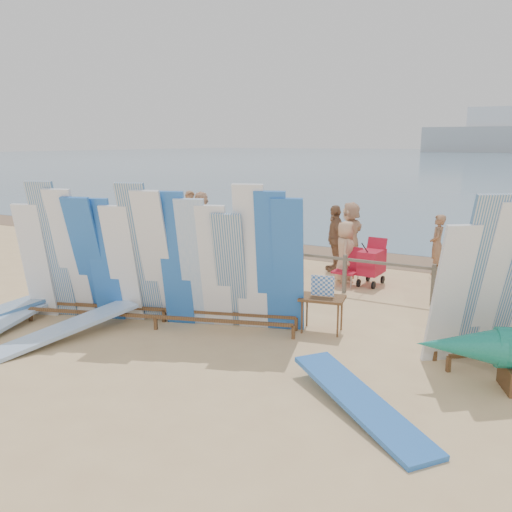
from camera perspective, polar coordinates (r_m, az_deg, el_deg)
The scene contains 23 objects.
ground at distance 11.18m, azimuth -5.90°, elevation -6.16°, with size 160.00×160.00×0.00m, color #DEB780.
wet_sand_strip at distance 17.37m, azimuth 7.78°, elevation 0.35°, with size 40.00×2.60×0.01m, color #7D5F46.
distant_ship at distance 189.56m, azimuth 24.05°, elevation 11.52°, with size 45.00×8.00×14.00m.
fence at distance 13.49m, azimuth 1.33°, elevation -0.16°, with size 12.08×0.08×0.90m.
main_surfboard_rack at distance 10.31m, azimuth -10.29°, elevation -0.65°, with size 5.46×2.29×2.77m.
side_surfboard_rack at distance 9.30m, azimuth 24.79°, elevation -3.11°, with size 2.25×1.94×2.74m.
vendor_table at distance 10.14m, azimuth 6.96°, elevation -5.99°, with size 0.90×0.71×1.07m.
flat_board_d at distance 7.51m, azimuth 10.88°, elevation -15.77°, with size 0.56×2.70×0.07m, color blue.
flat_board_b at distance 10.37m, azimuth -19.24°, elevation -8.26°, with size 0.56×2.70×0.07m, color #8BB2DF.
flat_board_a at distance 11.23m, azimuth -25.39°, elevation -7.20°, with size 0.56×2.70×0.07m, color #8BB2DF.
beach_chair_left at distance 14.41m, azimuth 0.12°, elevation -0.93°, with size 0.75×0.76×0.85m.
beach_chair_right at distance 13.51m, azimuth 9.51°, elevation -1.88°, with size 0.62×0.64×0.92m.
stroller at distance 13.55m, azimuth 12.06°, elevation -1.13°, with size 0.62×0.86×1.14m.
beachgoer_1 at distance 18.43m, azimuth -6.87°, elevation 3.97°, with size 0.68×0.37×1.86m, color #8C6042.
beachgoer_6 at distance 13.70m, azimuth 9.38°, elevation 0.45°, with size 0.75×0.36×1.54m, color tan.
beachgoer_2 at distance 14.36m, azimuth -0.49°, elevation 1.37°, with size 0.80×0.39×1.65m, color beige.
beachgoer_7 at distance 15.07m, azimuth 18.53°, elevation 1.15°, with size 0.58×0.32×1.60m, color #8C6042.
beachgoer_11 at distance 18.95m, azimuth -5.73°, elevation 4.11°, with size 1.66×0.54×1.79m, color beige.
beachgoer_5 at distance 15.69m, azimuth 9.89°, elevation 2.37°, with size 1.67×0.54×1.80m, color beige.
beachgoer_3 at distance 16.61m, azimuth -0.39°, elevation 3.17°, with size 1.19×0.49×1.85m, color tan.
beachgoer_extra_1 at distance 19.87m, azimuth -8.80°, elevation 4.26°, with size 1.00×0.43×1.70m, color #8C6042.
beachgoer_0 at distance 17.14m, azimuth -5.94°, elevation 2.98°, with size 0.79×0.38×1.61m, color tan.
beachgoer_4 at distance 14.83m, azimuth 8.29°, elevation 1.88°, with size 1.06×0.46×1.80m, color #8C6042.
Camera 1 is at (6.13, -8.68, 3.47)m, focal length 38.00 mm.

